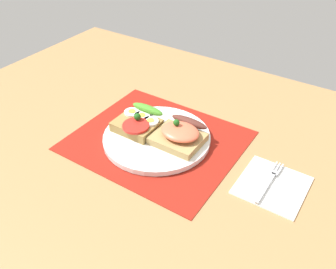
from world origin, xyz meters
TOP-DOWN VIEW (x-y plane):
  - ground_plane at (0.00, 0.00)cm, footprint 120.00×90.00cm
  - placemat at (0.00, 0.00)cm, footprint 36.09×31.08cm
  - plate at (0.00, 0.00)cm, footprint 24.01×24.01cm
  - sandwich_egg_tomato at (-5.04, 0.07)cm, footprint 9.54×10.20cm
  - sandwich_salmon at (5.28, 1.26)cm, footprint 10.52×10.21cm
  - napkin at (26.82, 0.53)cm, footprint 12.47×12.83cm
  - fork at (26.05, 0.95)cm, footprint 1.62×12.85cm

SIDE VIEW (x-z plane):
  - ground_plane at x=0.00cm, z-range -3.20..0.00cm
  - placemat at x=0.00cm, z-range 0.00..0.30cm
  - napkin at x=26.82cm, z-range 0.00..0.60cm
  - fork at x=26.05cm, z-range 0.60..0.92cm
  - plate at x=0.00cm, z-range 0.30..1.50cm
  - sandwich_egg_tomato at x=-5.04cm, z-range 0.95..5.33cm
  - sandwich_salmon at x=5.28cm, z-range 0.72..5.91cm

